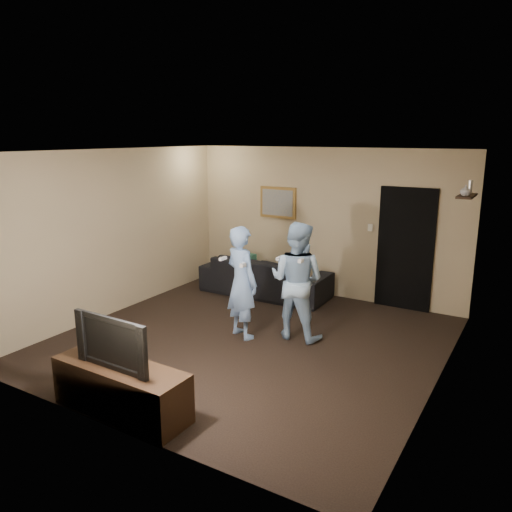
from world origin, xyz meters
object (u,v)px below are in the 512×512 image
Objects in this scene: television at (118,340)px; wii_player_right at (297,281)px; wii_player_left at (242,282)px; tv_console at (121,390)px; sofa at (265,276)px.

television is 0.58× the size of wii_player_right.
wii_player_left is 0.77m from wii_player_right.
wii_player_left is at bearing 91.34° from television.
tv_console is 2.86m from wii_player_right.
television is 2.80m from wii_player_right.
sofa reaches higher than tv_console.
sofa is at bearing 132.30° from wii_player_right.
wii_player_right is (0.66, 2.72, 0.58)m from tv_console.
sofa is at bearing 100.28° from television.
sofa is 1.51× the size of tv_console.
television is (0.68, -4.19, 0.46)m from sofa.
wii_player_left is at bearing 109.07° from sofa.
wii_player_right is at bearing 131.44° from sofa.
wii_player_right reaches higher than television.
wii_player_right is at bearing 77.44° from television.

